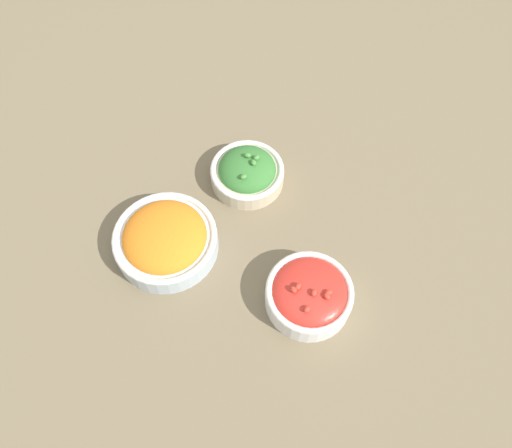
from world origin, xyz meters
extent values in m
plane|color=#75664C|center=(0.00, 0.00, 0.00)|extent=(3.00, 3.00, 0.00)
cylinder|color=beige|center=(0.03, -0.12, 0.02)|extent=(0.15, 0.15, 0.04)
torus|color=silver|center=(0.03, -0.12, 0.04)|extent=(0.15, 0.15, 0.01)
ellipsoid|color=#387533|center=(0.03, -0.12, 0.04)|extent=(0.12, 0.12, 0.06)
ellipsoid|color=#47893D|center=(0.02, -0.13, 0.07)|extent=(0.01, 0.01, 0.01)
ellipsoid|color=#47893D|center=(0.01, -0.13, 0.07)|extent=(0.02, 0.02, 0.01)
ellipsoid|color=#47893D|center=(0.03, -0.09, 0.07)|extent=(0.02, 0.02, 0.01)
ellipsoid|color=#47893D|center=(0.01, -0.12, 0.07)|extent=(0.01, 0.02, 0.01)
cylinder|color=white|center=(-0.10, 0.14, 0.02)|extent=(0.16, 0.16, 0.05)
torus|color=silver|center=(-0.10, 0.14, 0.05)|extent=(0.16, 0.16, 0.01)
ellipsoid|color=red|center=(-0.10, 0.14, 0.05)|extent=(0.13, 0.13, 0.04)
ellipsoid|color=red|center=(-0.11, 0.15, 0.07)|extent=(0.01, 0.02, 0.01)
ellipsoid|color=red|center=(-0.13, 0.16, 0.07)|extent=(0.02, 0.02, 0.01)
ellipsoid|color=red|center=(-0.10, 0.18, 0.07)|extent=(0.02, 0.02, 0.01)
ellipsoid|color=red|center=(-0.08, 0.14, 0.07)|extent=(0.02, 0.02, 0.01)
ellipsoid|color=red|center=(-0.07, 0.15, 0.07)|extent=(0.02, 0.02, 0.01)
ellipsoid|color=red|center=(-0.13, 0.15, 0.07)|extent=(0.02, 0.01, 0.01)
cylinder|color=#B2C1CC|center=(0.17, 0.04, 0.02)|extent=(0.20, 0.20, 0.04)
torus|color=silver|center=(0.17, 0.04, 0.04)|extent=(0.20, 0.20, 0.01)
ellipsoid|color=orange|center=(0.17, 0.04, 0.04)|extent=(0.16, 0.16, 0.06)
camera|label=1|loc=(-0.03, 0.48, 0.87)|focal=35.00mm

